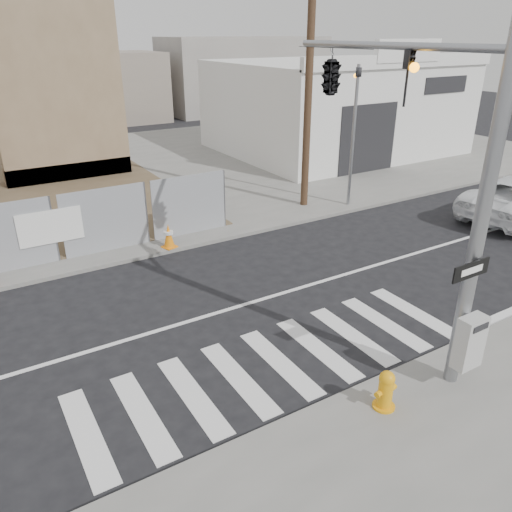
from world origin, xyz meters
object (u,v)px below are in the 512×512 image
signal_pole (374,117)px  traffic_cone_d (169,236)px  auto_shop (334,106)px  fire_hydrant (386,390)px

signal_pole → traffic_cone_d: bearing=109.4°
signal_pole → traffic_cone_d: size_ratio=9.07×
auto_shop → traffic_cone_d: auto_shop is taller
signal_pole → traffic_cone_d: signal_pole is taller
fire_hydrant → traffic_cone_d: bearing=80.9°
signal_pole → traffic_cone_d: 7.90m
traffic_cone_d → auto_shop: bearing=32.5°
auto_shop → fire_hydrant: bearing=-126.8°
auto_shop → traffic_cone_d: size_ratio=15.56×
traffic_cone_d → signal_pole: bearing=-70.6°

